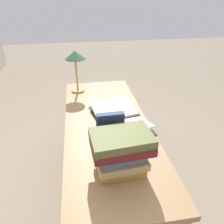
# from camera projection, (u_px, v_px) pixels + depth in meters

# --- Properties ---
(ground_plane) EXTENTS (12.00, 12.00, 0.00)m
(ground_plane) POSITION_uv_depth(u_px,v_px,m) (108.00, 194.00, 1.90)
(ground_plane) COLOR gray
(reading_desk) EXTENTS (1.54, 0.58, 0.73)m
(reading_desk) POSITION_uv_depth(u_px,v_px,m) (107.00, 136.00, 1.59)
(reading_desk) COLOR #937047
(reading_desk) RESTS_ON ground_plane
(open_book) EXTENTS (0.57, 0.41, 0.06)m
(open_book) POSITION_uv_depth(u_px,v_px,m) (119.00, 118.00, 1.56)
(open_book) COLOR black
(open_book) RESTS_ON reading_desk
(book_stack_tall) EXTENTS (0.22, 0.31, 0.23)m
(book_stack_tall) POSITION_uv_depth(u_px,v_px,m) (121.00, 151.00, 1.08)
(book_stack_tall) COLOR #BC8933
(book_stack_tall) RESTS_ON reading_desk
(book_standing_upright) EXTENTS (0.04, 0.15, 0.26)m
(book_standing_upright) POSITION_uv_depth(u_px,v_px,m) (110.00, 134.00, 1.20)
(book_standing_upright) COLOR #1E284C
(book_standing_upright) RESTS_ON reading_desk
(reading_lamp) EXTENTS (0.18, 0.18, 0.37)m
(reading_lamp) POSITION_uv_depth(u_px,v_px,m) (75.00, 59.00, 1.86)
(reading_lamp) COLOR tan
(reading_lamp) RESTS_ON reading_desk
(coffee_mug) EXTENTS (0.07, 0.10, 0.09)m
(coffee_mug) POSITION_uv_depth(u_px,v_px,m) (140.00, 134.00, 1.35)
(coffee_mug) COLOR white
(coffee_mug) RESTS_ON reading_desk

